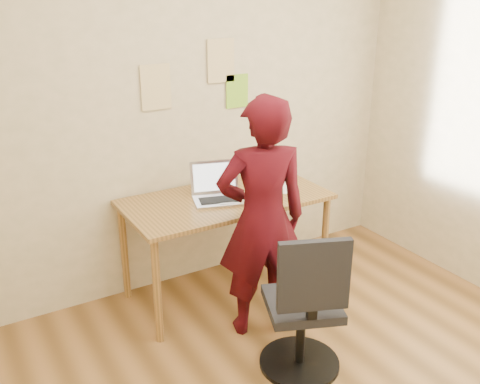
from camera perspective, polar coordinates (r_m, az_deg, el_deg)
room at (r=2.35m, az=12.67°, el=2.07°), size 3.58×3.58×2.78m
desk at (r=3.70m, az=-1.52°, el=-1.83°), size 1.40×0.70×0.74m
laptop at (r=3.63m, az=-2.47°, el=0.04°), size 0.40×0.38×0.24m
paper_sheet at (r=3.87m, az=4.80°, el=0.53°), size 0.30×0.32×0.00m
phone at (r=3.64m, az=2.78°, el=-0.69°), size 0.08×0.14×0.01m
wall_note_left at (r=3.65m, az=-8.96°, el=10.99°), size 0.21×0.00×0.30m
wall_note_mid at (r=3.84m, az=-2.04°, el=13.83°), size 0.21×0.00×0.30m
wall_note_right at (r=3.93m, az=-0.30°, el=10.71°), size 0.18×0.00×0.24m
office_chair at (r=3.07m, az=6.90°, el=-12.82°), size 0.52×0.53×0.91m
person at (r=3.25m, az=2.37°, el=-2.96°), size 0.65×0.52×1.54m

